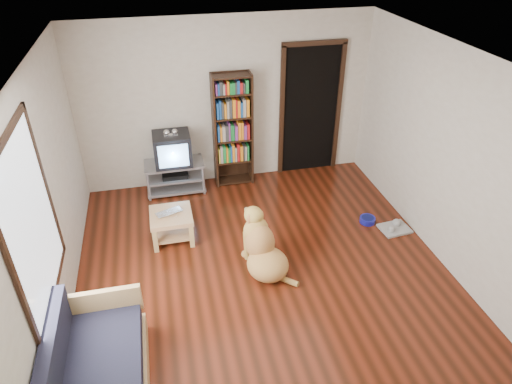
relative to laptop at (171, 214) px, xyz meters
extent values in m
plane|color=#591E0F|center=(1.04, -0.98, -0.41)|extent=(5.00, 5.00, 0.00)
plane|color=white|center=(1.04, -0.98, 2.19)|extent=(5.00, 5.00, 0.00)
plane|color=beige|center=(1.04, 1.52, 0.89)|extent=(4.50, 0.00, 4.50)
plane|color=beige|center=(-1.21, -0.98, 0.89)|extent=(0.00, 5.00, 5.00)
plane|color=beige|center=(3.29, -0.98, 0.89)|extent=(0.00, 5.00, 5.00)
imported|color=silver|center=(0.00, 0.00, 0.00)|extent=(0.41, 0.33, 0.03)
cylinder|color=#16189B|center=(2.74, -0.22, -0.37)|extent=(0.22, 0.22, 0.08)
cube|color=#A6A6A6|center=(3.04, -0.47, -0.40)|extent=(0.43, 0.36, 0.03)
cube|color=white|center=(-1.19, -1.48, 1.09)|extent=(0.02, 1.30, 1.60)
cube|color=black|center=(-1.19, -1.48, 1.91)|extent=(0.03, 1.42, 0.06)
cube|color=black|center=(-1.19, -1.48, 0.27)|extent=(0.03, 1.42, 0.06)
cube|color=black|center=(-1.19, -2.18, 1.09)|extent=(0.03, 0.06, 1.70)
cube|color=black|center=(-1.19, -0.78, 1.09)|extent=(0.03, 0.06, 1.70)
cube|color=black|center=(2.39, 1.50, 0.64)|extent=(0.90, 0.02, 2.10)
cube|color=black|center=(1.91, 1.49, 0.64)|extent=(0.07, 0.05, 2.14)
cube|color=black|center=(2.87, 1.49, 0.64)|extent=(0.07, 0.05, 2.14)
cube|color=black|center=(2.39, 1.49, 1.72)|extent=(1.03, 0.05, 0.07)
cube|color=#99999E|center=(0.14, 1.27, 0.07)|extent=(0.90, 0.45, 0.04)
cube|color=#99999E|center=(0.14, 1.27, -0.16)|extent=(0.86, 0.42, 0.03)
cube|color=#99999E|center=(0.14, 1.27, -0.35)|extent=(0.90, 0.45, 0.04)
cylinder|color=#99999E|center=(-0.28, 1.07, -0.16)|extent=(0.04, 0.04, 0.50)
cylinder|color=#99999E|center=(0.56, 1.07, -0.16)|extent=(0.04, 0.04, 0.50)
cylinder|color=#99999E|center=(-0.28, 1.47, -0.16)|extent=(0.04, 0.04, 0.50)
cylinder|color=#99999E|center=(0.56, 1.47, -0.16)|extent=(0.04, 0.04, 0.50)
cube|color=black|center=(0.14, 1.27, -0.11)|extent=(0.40, 0.30, 0.07)
cube|color=black|center=(0.14, 1.27, 0.33)|extent=(0.55, 0.48, 0.48)
cube|color=black|center=(0.14, 1.47, 0.33)|extent=(0.40, 0.14, 0.36)
cube|color=#8CBFF2|center=(0.14, 1.02, 0.33)|extent=(0.44, 0.02, 0.36)
cube|color=silver|center=(0.14, 1.22, 0.58)|extent=(0.20, 0.07, 0.02)
sphere|color=silver|center=(0.08, 1.22, 0.62)|extent=(0.09, 0.09, 0.09)
sphere|color=silver|center=(0.20, 1.22, 0.62)|extent=(0.09, 0.09, 0.09)
cube|color=black|center=(0.81, 1.36, 0.49)|extent=(0.03, 0.30, 1.80)
cube|color=black|center=(1.38, 1.36, 0.49)|extent=(0.03, 0.30, 1.80)
cube|color=black|center=(1.09, 1.50, 0.49)|extent=(0.60, 0.02, 1.80)
cube|color=black|center=(1.09, 1.36, -0.38)|extent=(0.56, 0.28, 0.02)
cube|color=black|center=(1.09, 1.36, -0.01)|extent=(0.56, 0.28, 0.03)
cube|color=black|center=(1.09, 1.36, 0.36)|extent=(0.56, 0.28, 0.02)
cube|color=black|center=(1.09, 1.36, 0.73)|extent=(0.56, 0.28, 0.02)
cube|color=black|center=(1.09, 1.36, 1.10)|extent=(0.56, 0.28, 0.02)
cube|color=black|center=(1.09, 1.36, 1.36)|extent=(0.56, 0.28, 0.02)
cube|color=#1E1E2D|center=(-1.13, -2.38, 0.19)|extent=(0.12, 1.74, 0.40)
cube|color=tan|center=(-0.79, -1.52, 0.09)|extent=(0.80, 0.06, 0.30)
cube|color=tan|center=(0.00, 0.03, -0.04)|extent=(0.55, 0.55, 0.06)
cube|color=tan|center=(0.00, 0.03, -0.31)|extent=(0.45, 0.45, 0.03)
cube|color=tan|center=(-0.23, -0.20, -0.24)|extent=(0.06, 0.06, 0.34)
cube|color=tan|center=(0.24, -0.20, -0.24)|extent=(0.06, 0.06, 0.34)
cube|color=tan|center=(-0.23, 0.27, -0.24)|extent=(0.06, 0.06, 0.34)
cube|color=tan|center=(0.24, 0.27, -0.24)|extent=(0.06, 0.06, 0.34)
ellipsoid|color=tan|center=(1.08, -0.96, -0.26)|extent=(0.63, 0.66, 0.37)
ellipsoid|color=#B98047|center=(1.02, -0.77, -0.06)|extent=(0.45, 0.48, 0.49)
ellipsoid|color=gold|center=(1.00, -0.67, 0.06)|extent=(0.38, 0.36, 0.35)
ellipsoid|color=gold|center=(0.98, -0.61, 0.25)|extent=(0.29, 0.30, 0.22)
ellipsoid|color=#C08A4A|center=(0.95, -0.50, 0.23)|extent=(0.14, 0.21, 0.09)
sphere|color=black|center=(0.92, -0.41, 0.23)|extent=(0.04, 0.04, 0.04)
ellipsoid|color=#BD8049|center=(0.91, -0.67, 0.24)|extent=(0.07, 0.09, 0.15)
ellipsoid|color=#D48A51|center=(1.07, -0.63, 0.24)|extent=(0.07, 0.09, 0.15)
cylinder|color=gold|center=(0.90, -0.60, -0.22)|extent=(0.11, 0.14, 0.40)
cylinder|color=#BD8449|center=(1.04, -0.55, -0.22)|extent=(0.11, 0.14, 0.40)
sphere|color=tan|center=(0.88, -0.55, -0.39)|extent=(0.10, 0.10, 0.10)
sphere|color=tan|center=(1.03, -0.51, -0.39)|extent=(0.10, 0.10, 0.10)
cylinder|color=#B78846|center=(1.25, -1.14, -0.38)|extent=(0.30, 0.29, 0.08)
camera|label=1|loc=(-0.01, -5.05, 3.42)|focal=32.00mm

